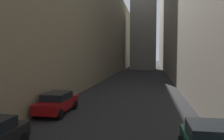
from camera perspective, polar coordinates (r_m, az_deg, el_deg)
name	(u,v)px	position (r m, az deg, el deg)	size (l,w,h in m)	color
ground_plane	(138,80)	(39.32, 6.42, -2.38)	(264.00, 264.00, 0.00)	#232326
building_block_left	(70,26)	(43.99, -10.34, 10.89)	(14.33, 108.00, 19.38)	gray
building_block_right	(201,10)	(42.58, 21.47, 13.83)	(10.10, 108.00, 23.63)	gray
parked_car_left_far	(57,102)	(16.93, -13.58, -7.86)	(1.93, 4.36, 1.49)	maroon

